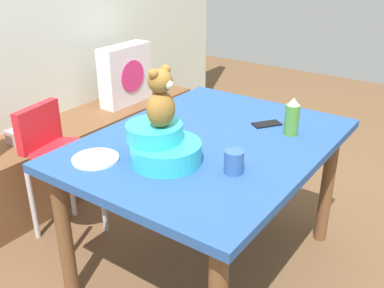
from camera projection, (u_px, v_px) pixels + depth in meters
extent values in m
plane|color=brown|center=(207.00, 264.00, 2.38)|extent=(8.00, 8.00, 0.00)
cube|color=brown|center=(51.00, 164.00, 2.94)|extent=(2.60, 0.44, 0.46)
cube|color=silver|center=(125.00, 75.00, 3.29)|extent=(0.44, 0.14, 0.44)
cylinder|color=#E02D72|center=(133.00, 76.00, 3.25)|extent=(0.24, 0.01, 0.24)
cube|color=#B19193|center=(26.00, 134.00, 2.71)|extent=(0.20, 0.14, 0.08)
cube|color=#264C8C|center=(209.00, 143.00, 2.07)|extent=(1.33, 1.01, 0.04)
cylinder|color=brown|center=(327.00, 186.00, 2.44)|extent=(0.07, 0.07, 0.70)
cylinder|color=brown|center=(65.00, 237.00, 2.02)|extent=(0.07, 0.07, 0.70)
cylinder|color=brown|center=(203.00, 149.00, 2.87)|extent=(0.07, 0.07, 0.70)
cylinder|color=red|center=(62.00, 157.00, 2.41)|extent=(0.34, 0.34, 0.10)
cube|color=red|center=(38.00, 126.00, 2.39)|extent=(0.30, 0.10, 0.24)
cube|color=white|center=(87.00, 153.00, 2.31)|extent=(0.33, 0.25, 0.02)
cylinder|color=silver|center=(65.00, 220.00, 2.35)|extent=(0.03, 0.03, 0.46)
cylinder|color=silver|center=(103.00, 198.00, 2.55)|extent=(0.03, 0.03, 0.46)
cylinder|color=silver|center=(32.00, 204.00, 2.49)|extent=(0.03, 0.03, 0.46)
cylinder|color=silver|center=(71.00, 184.00, 2.70)|extent=(0.03, 0.03, 0.46)
cylinder|color=#2DB7C4|center=(166.00, 153.00, 1.83)|extent=(0.30, 0.30, 0.09)
cylinder|color=#2DB7C4|center=(154.00, 132.00, 1.83)|extent=(0.24, 0.24, 0.07)
ellipsoid|color=olive|center=(161.00, 109.00, 1.76)|extent=(0.13, 0.11, 0.15)
sphere|color=olive|center=(160.00, 81.00, 1.72)|extent=(0.10, 0.10, 0.10)
sphere|color=beige|center=(169.00, 85.00, 1.70)|extent=(0.04, 0.04, 0.04)
sphere|color=olive|center=(153.00, 74.00, 1.67)|extent=(0.04, 0.04, 0.04)
sphere|color=olive|center=(166.00, 69.00, 1.73)|extent=(0.04, 0.04, 0.04)
cylinder|color=#4C8C33|center=(292.00, 120.00, 2.09)|extent=(0.07, 0.07, 0.15)
cone|color=white|center=(294.00, 101.00, 2.05)|extent=(0.06, 0.06, 0.03)
cylinder|color=#335999|center=(234.00, 162.00, 1.75)|extent=(0.08, 0.08, 0.09)
torus|color=#335999|center=(240.00, 156.00, 1.79)|extent=(0.06, 0.01, 0.06)
cylinder|color=white|center=(96.00, 159.00, 1.87)|extent=(0.20, 0.20, 0.01)
cylinder|color=white|center=(163.00, 126.00, 2.20)|extent=(0.20, 0.20, 0.01)
cube|color=black|center=(267.00, 124.00, 2.23)|extent=(0.16, 0.14, 0.01)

